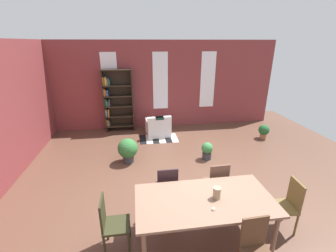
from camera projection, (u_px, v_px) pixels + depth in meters
ground_plane at (183, 192)px, 4.97m from camera, size 11.01×11.01×0.00m
back_wall_brick at (160, 85)px, 8.39m from camera, size 8.68×0.12×3.17m
window_pane_0 at (110, 82)px, 8.03m from camera, size 0.55×0.02×2.06m
window_pane_1 at (160, 81)px, 8.27m from camera, size 0.55×0.02×2.06m
window_pane_2 at (208, 80)px, 8.52m from camera, size 0.55×0.02×2.06m
dining_table at (205, 203)px, 3.58m from camera, size 2.17×1.10×0.78m
vase_on_table at (217, 193)px, 3.55m from camera, size 0.12×0.12×0.19m
tealight_candle_0 at (213, 209)px, 3.32m from camera, size 0.04×0.04×0.03m
dining_chair_near_right at (257, 250)px, 3.00m from camera, size 0.41×0.41×0.95m
dining_chair_head_left at (111, 222)px, 3.45m from camera, size 0.40×0.40×0.95m
dining_chair_far_right at (217, 182)px, 4.43m from camera, size 0.41×0.41×0.95m
dining_chair_head_right at (287, 204)px, 3.84m from camera, size 0.43×0.43×0.95m
dining_chair_far_left at (167, 187)px, 4.30m from camera, size 0.40×0.40×0.95m
bookshelf_tall at (117, 100)px, 8.09m from camera, size 1.04×0.33×2.22m
armchair_white at (158, 127)px, 7.94m from camera, size 0.86×0.86×0.75m
potted_plant_by_shelf at (207, 150)px, 6.29m from camera, size 0.32×0.32×0.49m
potted_plant_corner at (128, 149)px, 6.08m from camera, size 0.54×0.54×0.68m
potted_plant_window at (264, 131)px, 7.64m from camera, size 0.36×0.36×0.49m
striped_rug at (159, 139)px, 7.71m from camera, size 1.27×0.78×0.01m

